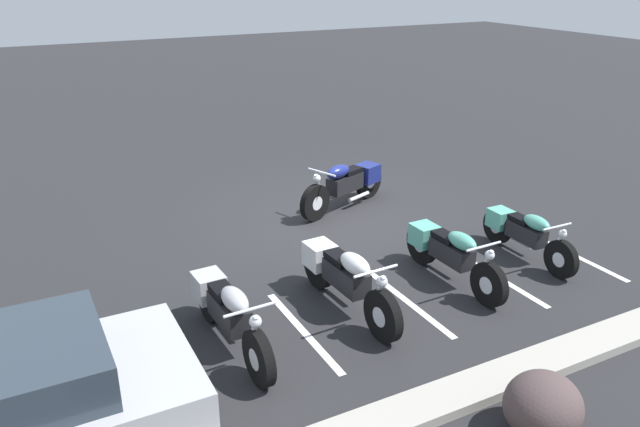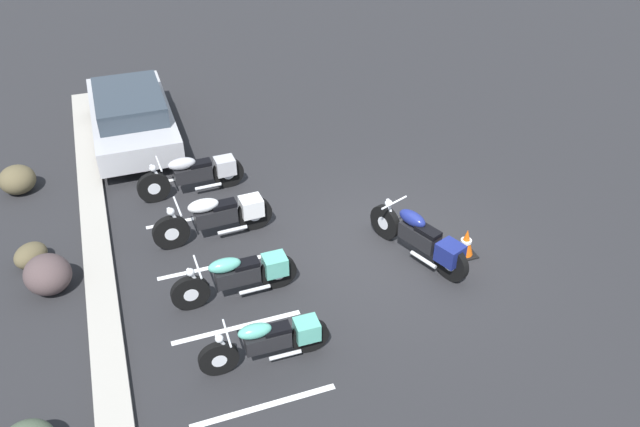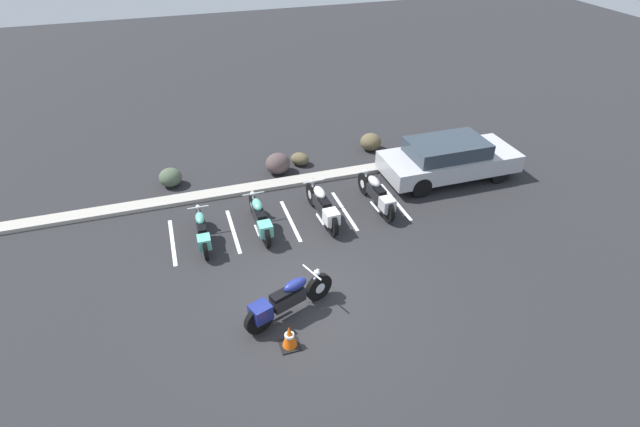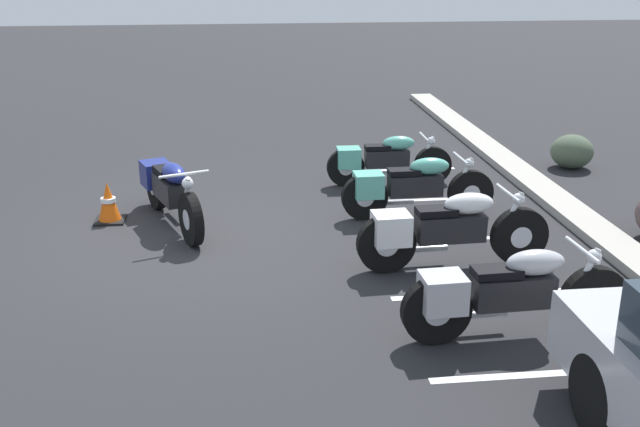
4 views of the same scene
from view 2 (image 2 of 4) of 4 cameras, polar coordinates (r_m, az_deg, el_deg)
name	(u,v)px [view 2 (image 2 of 4)]	position (r m, az deg, el deg)	size (l,w,h in m)	color
ground	(391,247)	(11.78, 6.48, -3.11)	(60.00, 60.00, 0.00)	#262628
motorcycle_navy_featured	(422,239)	(11.28, 9.32, -2.28)	(2.17, 1.03, 0.90)	black
parked_bike_0	(271,340)	(9.40, -4.47, -11.44)	(0.56, 1.98, 0.78)	black
parked_bike_1	(241,275)	(10.48, -7.23, -5.58)	(0.60, 2.14, 0.84)	black
parked_bike_2	(219,216)	(11.86, -9.21, -0.19)	(0.64, 2.29, 0.90)	black
parked_bike_3	(196,173)	(13.27, -11.25, 3.62)	(0.63, 2.24, 0.88)	black
car_silver	(131,115)	(15.65, -16.88, 8.65)	(4.30, 1.81, 1.29)	black
concrete_curb	(103,310)	(10.93, -19.20, -8.33)	(18.00, 0.50, 0.12)	#A8A399
landscape_rock_0	(48,274)	(11.54, -23.64, -5.12)	(0.77, 0.82, 0.67)	#4D3D3D
landscape_rock_1	(31,255)	(12.33, -24.93, -3.49)	(0.63, 0.51, 0.42)	brown
landscape_rock_2	(17,180)	(14.59, -25.94, 2.80)	(0.74, 0.73, 0.60)	brown
traffic_cone	(466,243)	(11.69, 13.19, -2.65)	(0.40, 0.40, 0.56)	black
stall_line_0	(264,406)	(9.16, -5.11, -17.14)	(0.10, 2.10, 0.00)	white
stall_line_1	(237,327)	(10.22, -7.58, -10.28)	(0.10, 2.10, 0.00)	white
stall_line_2	(216,266)	(11.42, -9.47, -4.78)	(0.10, 2.10, 0.00)	white
stall_line_3	(199,217)	(12.72, -10.97, -0.36)	(0.10, 2.10, 0.00)	white
stall_line_4	(186,178)	(14.08, -12.19, 3.23)	(0.10, 2.10, 0.00)	white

